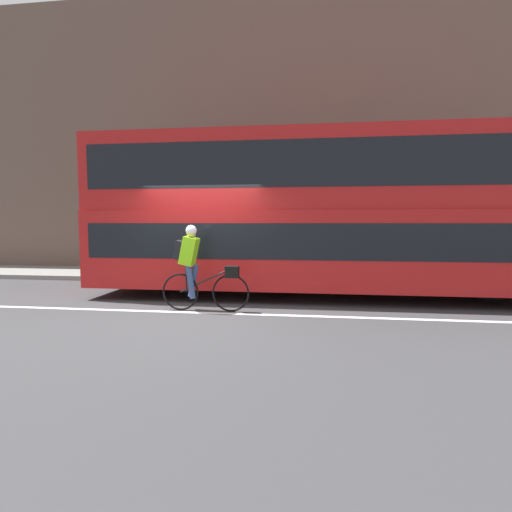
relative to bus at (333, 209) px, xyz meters
name	(u,v)px	position (x,y,z in m)	size (l,w,h in m)	color
ground_plane	(190,312)	(-2.79, -2.02, -2.03)	(80.00, 80.00, 0.00)	#38383A
road_center_line	(190,312)	(-2.79, -2.06, -2.03)	(50.00, 0.14, 0.01)	silver
sidewalk_curb	(236,276)	(-2.79, 2.80, -1.97)	(60.00, 2.50, 0.13)	gray
building_facade	(243,135)	(-2.79, 4.19, 2.63)	(60.00, 0.30, 9.33)	brown
bus	(333,209)	(0.00, 0.00, 0.00)	(11.04, 2.47, 3.68)	black
cyclist_on_bike	(196,265)	(-2.70, -1.88, -1.13)	(1.73, 0.32, 1.67)	black
street_sign_post	(420,231)	(2.62, 2.66, -0.56)	(0.36, 0.09, 2.39)	#59595B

